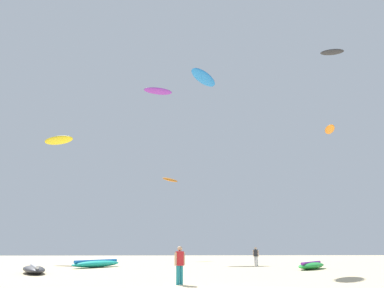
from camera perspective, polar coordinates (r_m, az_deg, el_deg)
name	(u,v)px	position (r m, az deg, el deg)	size (l,w,h in m)	color
person_foreground	(180,262)	(17.07, -1.94, -17.92)	(0.47, 0.37, 1.64)	teal
person_midground	(256,255)	(34.29, 9.93, -16.65)	(0.48, 0.36, 1.60)	silver
kite_grounded_near	(97,264)	(32.05, -14.68, -17.62)	(3.98, 4.98, 0.62)	#19B29E
kite_grounded_mid	(311,266)	(30.10, 18.14, -17.57)	(3.79, 4.38, 0.56)	green
kite_grounded_far	(34,269)	(26.15, -23.45, -17.48)	(3.03, 4.64, 0.56)	#2D2D33
kite_aloft_1	(332,52)	(43.18, 21.01, 13.24)	(2.51, 1.26, 0.61)	#2D2D33
kite_aloft_2	(58,140)	(46.81, -20.12, 0.55)	(4.52, 3.25, 1.06)	yellow
kite_aloft_3	(158,91)	(52.14, -5.32, 8.22)	(4.15, 2.08, 0.93)	purple
kite_aloft_4	(170,180)	(50.91, -3.42, -5.60)	(2.61, 2.74, 0.71)	orange
kite_aloft_5	(204,78)	(34.00, 1.83, 10.30)	(3.21, 3.99, 0.88)	blue
kite_aloft_6	(330,129)	(41.27, 20.69, 2.14)	(1.82, 3.38, 0.46)	orange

